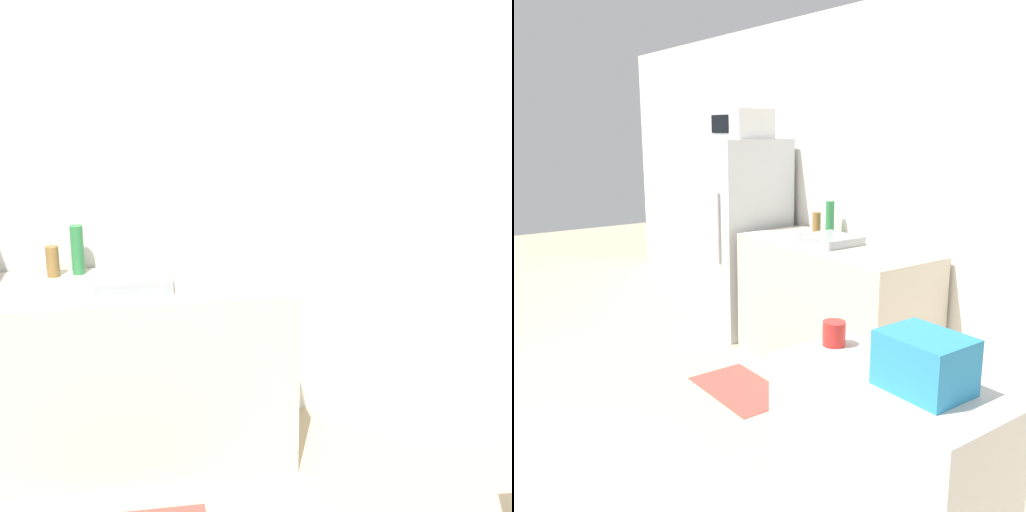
# 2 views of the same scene
# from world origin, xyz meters

# --- Properties ---
(wall_back) EXTENTS (8.00, 0.06, 2.60)m
(wall_back) POSITION_xyz_m (0.00, 3.06, 1.30)
(wall_back) COLOR white
(wall_back) RESTS_ON ground_plane
(counter) EXTENTS (1.50, 0.64, 0.94)m
(counter) POSITION_xyz_m (0.02, 2.68, 0.47)
(counter) COLOR beige
(counter) RESTS_ON ground_plane
(sink_basin) EXTENTS (0.37, 0.34, 0.06)m
(sink_basin) POSITION_xyz_m (0.00, 2.67, 0.97)
(sink_basin) COLOR #9EA3A8
(sink_basin) RESTS_ON counter
(bottle_tall) EXTENTS (0.07, 0.07, 0.26)m
(bottle_tall) POSITION_xyz_m (-0.28, 2.91, 1.07)
(bottle_tall) COLOR #2D7F42
(bottle_tall) RESTS_ON counter
(bottle_short) EXTENTS (0.07, 0.07, 0.16)m
(bottle_short) POSITION_xyz_m (-0.40, 2.89, 1.02)
(bottle_short) COLOR olive
(bottle_short) RESTS_ON counter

